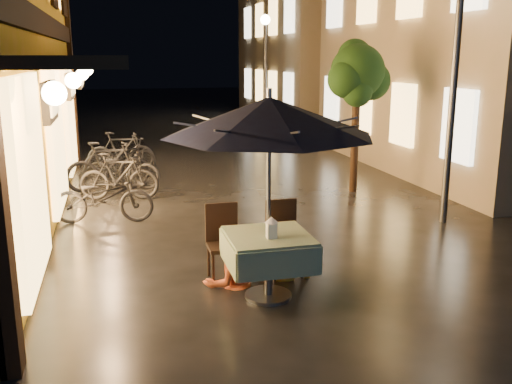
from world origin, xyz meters
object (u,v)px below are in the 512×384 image
object	(u,v)px
streetlamp_near	(457,49)
patio_umbrella	(269,117)
table_lantern	(272,226)
person_yellow	(284,226)
person_orange	(229,227)
cafe_table	(268,250)
bicycle_0	(103,197)

from	to	relation	value
streetlamp_near	patio_umbrella	world-z (taller)	streetlamp_near
patio_umbrella	table_lantern	size ratio (longest dim) A/B	9.84
streetlamp_near	person_yellow	xyz separation A→B (m)	(-3.42, -1.76, -2.23)
table_lantern	person_orange	distance (m)	0.76
person_orange	person_yellow	size ratio (longest dim) A/B	1.08
table_lantern	person_orange	size ratio (longest dim) A/B	0.17
cafe_table	table_lantern	xyz separation A→B (m)	(0.00, -0.13, 0.33)
patio_umbrella	table_lantern	bearing A→B (deg)	-90.00
table_lantern	bicycle_0	bearing A→B (deg)	116.65
patio_umbrella	table_lantern	distance (m)	1.24
patio_umbrella	person_yellow	xyz separation A→B (m)	(0.36, 0.56, -1.46)
person_yellow	patio_umbrella	bearing A→B (deg)	65.12
streetlamp_near	cafe_table	bearing A→B (deg)	-148.46
person_yellow	bicycle_0	size ratio (longest dim) A/B	0.81
patio_umbrella	table_lantern	xyz separation A→B (m)	(0.00, -0.13, -1.23)
cafe_table	streetlamp_near	bearing A→B (deg)	31.54
table_lantern	person_yellow	distance (m)	0.81
person_yellow	cafe_table	bearing A→B (deg)	65.12
patio_umbrella	person_yellow	world-z (taller)	patio_umbrella
table_lantern	person_orange	bearing A→B (deg)	119.58
streetlamp_near	person_yellow	bearing A→B (deg)	-152.75
patio_umbrella	person_yellow	bearing A→B (deg)	57.35
streetlamp_near	table_lantern	world-z (taller)	streetlamp_near
patio_umbrella	person_orange	bearing A→B (deg)	125.40
person_orange	streetlamp_near	bearing A→B (deg)	-174.58
bicycle_0	person_orange	bearing A→B (deg)	-145.97
cafe_table	person_yellow	world-z (taller)	person_yellow
cafe_table	patio_umbrella	world-z (taller)	patio_umbrella
cafe_table	person_yellow	size ratio (longest dim) A/B	0.72
table_lantern	bicycle_0	distance (m)	4.31
bicycle_0	table_lantern	bearing A→B (deg)	-145.36
streetlamp_near	person_orange	size ratio (longest dim) A/B	2.84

